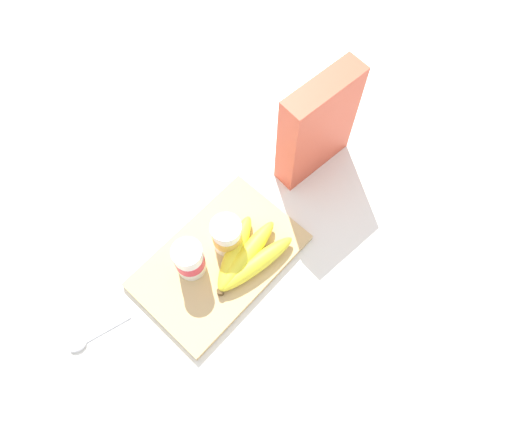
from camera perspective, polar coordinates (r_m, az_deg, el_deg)
name	(u,v)px	position (r m, az deg, el deg)	size (l,w,h in m)	color
ground_plane	(220,262)	(1.07, -4.26, -5.70)	(2.40, 2.40, 0.00)	silver
cutting_board	(219,261)	(1.06, -4.29, -5.54)	(0.36, 0.22, 0.02)	tan
cereal_box	(317,127)	(1.07, 7.16, 9.98)	(0.19, 0.06, 0.27)	#D85138
yogurt_cup_front	(189,260)	(1.01, -7.77, -5.34)	(0.06, 0.06, 0.10)	white
yogurt_cup_back	(227,236)	(1.02, -3.42, -2.59)	(0.06, 0.06, 0.09)	white
banana_bunch	(246,257)	(1.03, -1.15, -5.12)	(0.20, 0.14, 0.04)	yellow
spoon	(91,339)	(1.07, -18.71, -13.65)	(0.13, 0.05, 0.01)	silver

